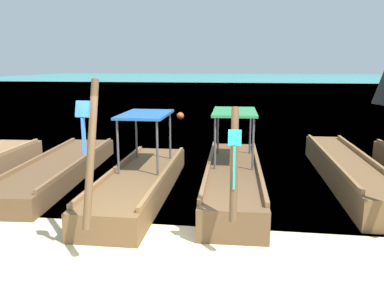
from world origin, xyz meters
name	(u,v)px	position (x,y,z in m)	size (l,w,h in m)	color
ground	(164,257)	(0.00, 0.00, 0.00)	(120.00, 120.00, 0.00)	beige
sea_water	(240,82)	(0.00, 61.25, 0.00)	(120.00, 120.00, 0.00)	teal
longtail_boat_red_ribbon	(60,169)	(-3.65, 3.88, 0.25)	(1.76, 6.51, 2.73)	brown
longtail_boat_blue_ribbon	(140,181)	(-1.16, 2.86, 0.34)	(1.36, 5.88, 2.77)	brown
longtail_boat_turquoise_ribbon	(233,178)	(0.97, 3.38, 0.36)	(1.42, 6.11, 2.33)	brown
longtail_boat_yellow_ribbon	(347,171)	(3.81, 4.50, 0.33)	(1.11, 6.72, 2.38)	brown
mooring_buoy_near	(180,116)	(-2.35, 15.44, 0.20)	(0.40, 0.40, 0.40)	#EA5119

